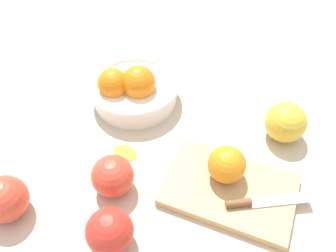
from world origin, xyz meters
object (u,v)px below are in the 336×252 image
at_px(cutting_board, 229,190).
at_px(apple_back_right, 286,122).
at_px(bowl, 133,88).
at_px(apple_front_left, 4,199).
at_px(apple_front_left_2, 110,231).
at_px(knife, 257,202).
at_px(apple_front_left_3, 113,176).
at_px(orange_on_board, 227,164).

relative_size(cutting_board, apple_back_right, 2.81).
relative_size(bowl, apple_front_left, 2.43).
relative_size(bowl, apple_front_left_2, 2.53).
relative_size(cutting_board, apple_front_left, 2.85).
distance_m(bowl, cutting_board, 0.30).
xyz_separation_m(knife, apple_back_right, (-0.00, 0.19, 0.02)).
relative_size(bowl, apple_front_left_3, 2.57).
height_order(bowl, apple_back_right, bowl).
xyz_separation_m(knife, apple_front_left_3, (-0.24, -0.08, 0.02)).
relative_size(bowl, apple_back_right, 2.39).
relative_size(bowl, cutting_board, 0.85).
bearing_deg(apple_front_left_3, cutting_board, 24.02).
bearing_deg(apple_front_left_3, apple_front_left_2, -59.93).
bearing_deg(apple_front_left, orange_on_board, 36.27).
height_order(apple_front_left, apple_back_right, apple_back_right).
xyz_separation_m(knife, apple_front_left, (-0.38, -0.20, 0.02)).
relative_size(knife, apple_front_left_2, 1.77).
distance_m(cutting_board, apple_back_right, 0.19).
distance_m(apple_front_left_2, apple_back_right, 0.40).
bearing_deg(knife, cutting_board, 170.17).
bearing_deg(knife, apple_front_left, -152.41).
height_order(cutting_board, apple_back_right, apple_back_right).
bearing_deg(knife, apple_front_left_2, -139.10).
distance_m(apple_front_left, apple_front_left_3, 0.18).
xyz_separation_m(bowl, apple_front_left_3, (0.08, -0.21, 0.00)).
bearing_deg(apple_back_right, orange_on_board, -113.09).
bearing_deg(bowl, apple_front_left_2, -65.96).
xyz_separation_m(knife, apple_front_left_2, (-0.19, -0.17, 0.02)).
bearing_deg(apple_front_left, apple_front_left_3, 41.86).
relative_size(cutting_board, knife, 1.68).
bearing_deg(cutting_board, apple_front_left, -147.67).
relative_size(apple_front_left_3, apple_back_right, 0.93).
bearing_deg(apple_front_left_2, cutting_board, 51.43).
height_order(knife, apple_back_right, apple_back_right).
xyz_separation_m(orange_on_board, apple_back_right, (0.07, 0.16, -0.01)).
relative_size(knife, apple_front_left, 1.70).
distance_m(orange_on_board, apple_front_left_3, 0.20).
bearing_deg(orange_on_board, apple_front_left, -143.73).
xyz_separation_m(apple_front_left_2, apple_back_right, (0.19, 0.35, 0.00)).
bearing_deg(cutting_board, apple_back_right, 74.65).
xyz_separation_m(apple_front_left, apple_back_right, (0.38, 0.39, 0.00)).
bearing_deg(bowl, apple_back_right, 8.80).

